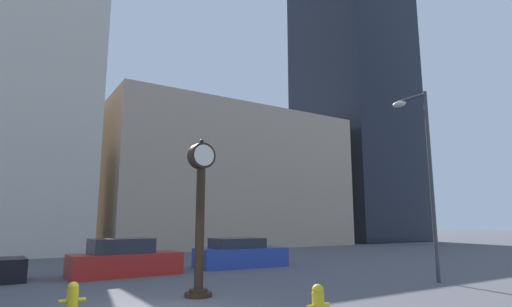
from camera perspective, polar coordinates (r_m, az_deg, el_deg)
building_storefront_row at (r=37.65m, az=-4.85°, el=-3.81°), size 21.71×12.00×11.99m
building_glass_modern at (r=50.44m, az=13.66°, el=7.42°), size 10.54×12.00×33.53m
street_clock at (r=12.19m, az=-7.97°, el=-7.85°), size 0.80×0.80×4.65m
car_red at (r=17.57m, az=-18.26°, el=-14.21°), size 4.39×1.92×1.47m
car_blue at (r=19.91m, az=-2.29°, el=-14.20°), size 4.41×2.05×1.36m
fire_hydrant_near at (r=10.89m, az=-24.74°, el=-18.20°), size 0.59×0.26×0.74m
fire_hydrant_far at (r=9.30m, az=8.87°, el=-20.35°), size 0.61×0.27×0.81m
street_lamp_right at (r=16.61m, az=22.53°, el=-0.25°), size 0.36×1.57×7.13m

